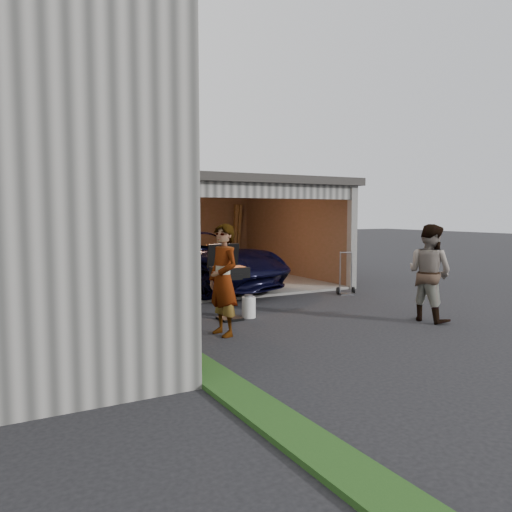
{
  "coord_description": "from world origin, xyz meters",
  "views": [
    {
      "loc": [
        -4.65,
        -6.63,
        2.01
      ],
      "look_at": [
        0.12,
        1.94,
        1.15
      ],
      "focal_mm": 35.0,
      "sensor_mm": 36.0,
      "label": 1
    }
  ],
  "objects_px": {
    "woman": "(223,280)",
    "propane_tank": "(249,307)",
    "man": "(429,273)",
    "hand_truck": "(346,286)",
    "minivan": "(193,262)",
    "bbq_grill": "(229,275)",
    "plywood_panel": "(182,330)"
  },
  "relations": [
    {
      "from": "man",
      "to": "hand_truck",
      "type": "height_order",
      "value": "man"
    },
    {
      "from": "woman",
      "to": "bbq_grill",
      "type": "bearing_deg",
      "value": 142.0
    },
    {
      "from": "bbq_grill",
      "to": "propane_tank",
      "type": "height_order",
      "value": "bbq_grill"
    },
    {
      "from": "man",
      "to": "propane_tank",
      "type": "relative_size",
      "value": 4.51
    },
    {
      "from": "minivan",
      "to": "propane_tank",
      "type": "bearing_deg",
      "value": -117.91
    },
    {
      "from": "propane_tank",
      "to": "man",
      "type": "bearing_deg",
      "value": -33.58
    },
    {
      "from": "bbq_grill",
      "to": "plywood_panel",
      "type": "bearing_deg",
      "value": -128.93
    },
    {
      "from": "woman",
      "to": "man",
      "type": "height_order",
      "value": "woman"
    },
    {
      "from": "man",
      "to": "plywood_panel",
      "type": "distance_m",
      "value": 4.97
    },
    {
      "from": "hand_truck",
      "to": "bbq_grill",
      "type": "bearing_deg",
      "value": -139.85
    },
    {
      "from": "man",
      "to": "plywood_panel",
      "type": "xyz_separation_m",
      "value": [
        -4.94,
        -0.27,
        -0.44
      ]
    },
    {
      "from": "woman",
      "to": "man",
      "type": "relative_size",
      "value": 1.02
    },
    {
      "from": "bbq_grill",
      "to": "hand_truck",
      "type": "distance_m",
      "value": 4.01
    },
    {
      "from": "plywood_panel",
      "to": "hand_truck",
      "type": "relative_size",
      "value": 0.87
    },
    {
      "from": "woman",
      "to": "bbq_grill",
      "type": "xyz_separation_m",
      "value": [
        0.61,
        1.04,
        -0.07
      ]
    },
    {
      "from": "propane_tank",
      "to": "plywood_panel",
      "type": "xyz_separation_m",
      "value": [
        -2.14,
        -2.12,
        0.26
      ]
    },
    {
      "from": "man",
      "to": "propane_tank",
      "type": "bearing_deg",
      "value": 49.0
    },
    {
      "from": "minivan",
      "to": "bbq_grill",
      "type": "distance_m",
      "value": 3.71
    },
    {
      "from": "minivan",
      "to": "woman",
      "type": "height_order",
      "value": "woman"
    },
    {
      "from": "man",
      "to": "bbq_grill",
      "type": "xyz_separation_m",
      "value": [
        -3.2,
        1.89,
        -0.05
      ]
    },
    {
      "from": "woman",
      "to": "man",
      "type": "distance_m",
      "value": 3.9
    },
    {
      "from": "woman",
      "to": "propane_tank",
      "type": "distance_m",
      "value": 1.59
    },
    {
      "from": "minivan",
      "to": "hand_truck",
      "type": "bearing_deg",
      "value": -61.37
    },
    {
      "from": "bbq_grill",
      "to": "plywood_panel",
      "type": "relative_size",
      "value": 1.54
    },
    {
      "from": "man",
      "to": "hand_truck",
      "type": "relative_size",
      "value": 1.7
    },
    {
      "from": "plywood_panel",
      "to": "woman",
      "type": "bearing_deg",
      "value": 44.56
    },
    {
      "from": "minivan",
      "to": "plywood_panel",
      "type": "relative_size",
      "value": 5.74
    },
    {
      "from": "woman",
      "to": "hand_truck",
      "type": "xyz_separation_m",
      "value": [
        4.38,
        2.23,
        -0.71
      ]
    },
    {
      "from": "bbq_grill",
      "to": "propane_tank",
      "type": "distance_m",
      "value": 0.76
    },
    {
      "from": "woman",
      "to": "bbq_grill",
      "type": "relative_size",
      "value": 1.29
    },
    {
      "from": "bbq_grill",
      "to": "propane_tank",
      "type": "bearing_deg",
      "value": -4.46
    },
    {
      "from": "bbq_grill",
      "to": "propane_tank",
      "type": "relative_size",
      "value": 3.55
    }
  ]
}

